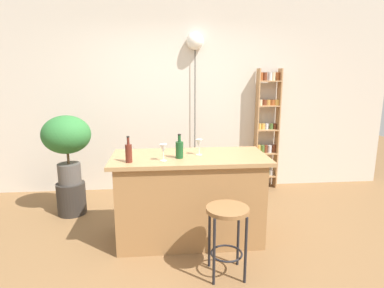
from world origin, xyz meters
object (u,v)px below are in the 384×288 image
at_px(plant_stool, 72,198).
at_px(bottle_sauce_amber, 129,153).
at_px(potted_plant, 67,139).
at_px(bottle_spirits_clear, 179,149).
at_px(spice_shelf, 267,125).
at_px(wine_glass_center, 163,149).
at_px(bar_stool, 227,224).
at_px(pendant_globe_light, 195,43).
at_px(wine_glass_left, 199,144).

relative_size(plant_stool, bottle_sauce_amber, 1.58).
height_order(potted_plant, bottle_spirits_clear, potted_plant).
bearing_deg(bottle_sauce_amber, spice_shelf, 41.82).
bearing_deg(potted_plant, wine_glass_center, -38.73).
relative_size(plant_stool, wine_glass_center, 2.43).
bearing_deg(bottle_sauce_amber, bottle_spirits_clear, 12.97).
relative_size(bar_stool, bottle_sauce_amber, 2.48).
height_order(spice_shelf, plant_stool, spice_shelf).
relative_size(spice_shelf, plant_stool, 4.54).
bearing_deg(pendant_globe_light, spice_shelf, -2.30).
bearing_deg(wine_glass_left, plant_stool, 154.48).
bearing_deg(wine_glass_center, plant_stool, 141.27).
height_order(bar_stool, bottle_sauce_amber, bottle_sauce_amber).
distance_m(bar_stool, plant_stool, 2.24).
bearing_deg(pendant_globe_light, bottle_sauce_amber, -114.82).
height_order(plant_stool, wine_glass_center, wine_glass_center).
relative_size(potted_plant, pendant_globe_light, 0.37).
distance_m(spice_shelf, plant_stool, 2.94).
bearing_deg(spice_shelf, pendant_globe_light, 177.70).
bearing_deg(plant_stool, potted_plant, 0.00).
bearing_deg(potted_plant, pendant_globe_light, 25.53).
distance_m(wine_glass_center, pendant_globe_light, 2.11).
height_order(bar_stool, spice_shelf, spice_shelf).
height_order(spice_shelf, pendant_globe_light, pendant_globe_light).
relative_size(bar_stool, wine_glass_left, 3.82).
bearing_deg(potted_plant, bottle_spirits_clear, -32.64).
height_order(plant_stool, potted_plant, potted_plant).
height_order(bar_stool, potted_plant, potted_plant).
relative_size(bar_stool, plant_stool, 1.57).
bearing_deg(pendant_globe_light, bar_stool, -88.72).
height_order(spice_shelf, potted_plant, spice_shelf).
bearing_deg(bottle_sauce_amber, pendant_globe_light, 65.18).
xyz_separation_m(spice_shelf, bottle_sauce_amber, (-1.90, -1.70, 0.03)).
distance_m(spice_shelf, potted_plant, 2.83).
bearing_deg(bar_stool, plant_stool, 139.50).
height_order(wine_glass_left, wine_glass_center, same).
bearing_deg(wine_glass_left, pendant_globe_light, 85.77).
xyz_separation_m(bar_stool, plant_stool, (-1.69, 1.45, -0.27)).
bearing_deg(bar_stool, wine_glass_left, 102.78).
bearing_deg(wine_glass_center, bottle_spirits_clear, 28.48).
distance_m(bar_stool, wine_glass_left, 0.92).
relative_size(potted_plant, bottle_spirits_clear, 3.48).
bearing_deg(plant_stool, bottle_spirits_clear, -32.64).
height_order(spice_shelf, wine_glass_center, spice_shelf).
relative_size(bottle_sauce_amber, pendant_globe_light, 0.11).
bearing_deg(bottle_sauce_amber, potted_plant, 131.13).
xyz_separation_m(bar_stool, spice_shelf, (1.04, 2.19, 0.50)).
distance_m(potted_plant, bottle_spirits_clear, 1.57).
bearing_deg(bottle_spirits_clear, plant_stool, 147.36).
xyz_separation_m(bottle_sauce_amber, pendant_globe_light, (0.81, 1.74, 1.16)).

